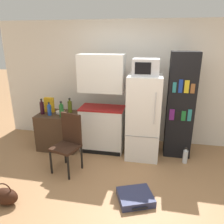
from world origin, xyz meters
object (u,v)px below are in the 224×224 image
object	(u,v)px
bookshelf	(180,106)
bottle_green_tall	(61,110)
cereal_box	(49,105)
microwave	(146,67)
bottle_wine_dark	(42,108)
bottle_olive_oil	(70,106)
bowl	(60,112)
bottle_blue_soda	(49,110)
kitchen_hutch	(102,108)
suitcase_large_flat	(135,197)
handbag	(5,196)
water_bottle_front	(185,156)
refrigerator	(143,117)
side_table	(59,130)
chair	(69,139)

from	to	relation	value
bookshelf	bottle_green_tall	bearing A→B (deg)	-172.31
bottle_green_tall	cereal_box	world-z (taller)	bottle_green_tall
microwave	bottle_wine_dark	world-z (taller)	microwave
bottle_olive_oil	bowl	world-z (taller)	bottle_olive_oil
bottle_blue_soda	cereal_box	size ratio (longest dim) A/B	0.88
kitchen_hutch	suitcase_large_flat	xyz separation A→B (m)	(0.79, -1.39, -0.83)
bottle_olive_oil	handbag	xyz separation A→B (m)	(-0.25, -1.87, -0.73)
bookshelf	water_bottle_front	world-z (taller)	bookshelf
cereal_box	handbag	distance (m)	1.97
bottle_green_tall	cereal_box	bearing A→B (deg)	147.39
kitchen_hutch	bottle_wine_dark	size ratio (longest dim) A/B	6.10
refrigerator	handbag	size ratio (longest dim) A/B	4.32
microwave	bottle_wine_dark	distance (m)	2.16
bookshelf	bottle_blue_soda	xyz separation A→B (m)	(-2.48, -0.26, -0.13)
bottle_olive_oil	water_bottle_front	xyz separation A→B (m)	(2.29, -0.30, -0.73)
bookshelf	bottle_green_tall	size ratio (longest dim) A/B	6.44
side_table	bottle_blue_soda	bearing A→B (deg)	-134.83
bottle_olive_oil	bowl	xyz separation A→B (m)	(-0.17, -0.11, -0.10)
bottle_wine_dark	microwave	bearing A→B (deg)	1.62
cereal_box	suitcase_large_flat	world-z (taller)	cereal_box
bookshelf	suitcase_large_flat	bearing A→B (deg)	-114.36
kitchen_hutch	cereal_box	size ratio (longest dim) A/B	6.33
bottle_olive_oil	bottle_green_tall	distance (m)	0.30
side_table	bottle_wine_dark	bearing A→B (deg)	-166.25
bookshelf	bowl	xyz separation A→B (m)	(-2.32, -0.12, -0.22)
microwave	bottle_green_tall	size ratio (longest dim) A/B	1.49
bottle_blue_soda	water_bottle_front	world-z (taller)	bottle_blue_soda
bottle_wine_dark	bottle_green_tall	size ratio (longest dim) A/B	1.02
refrigerator	bottle_olive_oil	bearing A→B (deg)	174.23
refrigerator	bowl	distance (m)	1.67
bowl	chair	distance (m)	0.90
side_table	suitcase_large_flat	xyz separation A→B (m)	(1.69, -1.33, -0.31)
bottle_blue_soda	chair	distance (m)	0.91
refrigerator	microwave	distance (m)	0.92
bottle_wine_dark	side_table	bearing A→B (deg)	13.75
microwave	chair	distance (m)	1.79
kitchen_hutch	refrigerator	xyz separation A→B (m)	(0.80, -0.08, -0.11)
bottle_olive_oil	cereal_box	bearing A→B (deg)	-171.75
bottle_olive_oil	water_bottle_front	size ratio (longest dim) A/B	0.95
bottle_green_tall	bottle_blue_soda	world-z (taller)	bottle_green_tall
cereal_box	bookshelf	bearing A→B (deg)	1.47
bottle_blue_soda	bowl	distance (m)	0.23
bookshelf	bottle_wine_dark	distance (m)	2.66
bowl	bottle_green_tall	bearing A→B (deg)	-57.70
bottle_olive_oil	suitcase_large_flat	size ratio (longest dim) A/B	0.50
bowl	chair	size ratio (longest dim) A/B	0.17
bowl	water_bottle_front	world-z (taller)	bowl
chair	water_bottle_front	xyz separation A→B (m)	(1.99, 0.56, -0.44)
kitchen_hutch	bottle_green_tall	world-z (taller)	kitchen_hutch
chair	water_bottle_front	world-z (taller)	chair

